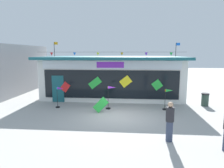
% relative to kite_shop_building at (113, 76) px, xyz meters
% --- Properties ---
extents(ground_plane, '(80.00, 80.00, 0.00)m').
position_rel_kite_shop_building_xyz_m(ground_plane, '(0.71, -6.00, -1.70)').
color(ground_plane, '#ADAAA5').
extents(kite_shop_building, '(11.33, 6.72, 4.61)m').
position_rel_kite_shop_building_xyz_m(kite_shop_building, '(0.00, 0.00, 0.00)').
color(kite_shop_building, silver).
rests_on(kite_shop_building, ground_plane).
extents(wind_spinner_far_left, '(0.63, 0.29, 1.40)m').
position_rel_kite_shop_building_xyz_m(wind_spinner_far_left, '(-3.28, -4.45, -0.73)').
color(wind_spinner_far_left, black).
rests_on(wind_spinner_far_left, ground_plane).
extents(wind_spinner_left, '(0.67, 0.32, 1.53)m').
position_rel_kite_shop_building_xyz_m(wind_spinner_left, '(0.18, -4.47, -0.64)').
color(wind_spinner_left, black).
rests_on(wind_spinner_left, ground_plane).
extents(wind_spinner_center_left, '(0.65, 0.30, 1.38)m').
position_rel_kite_shop_building_xyz_m(wind_spinner_center_left, '(3.88, -4.38, -0.72)').
color(wind_spinner_center_left, black).
rests_on(wind_spinner_center_left, ground_plane).
extents(person_mid_plaza, '(0.34, 0.34, 1.68)m').
position_rel_kite_shop_building_xyz_m(person_mid_plaza, '(3.07, -9.14, -0.85)').
color(person_mid_plaza, '#333D56').
rests_on(person_mid_plaza, ground_plane).
extents(trash_bin, '(0.52, 0.52, 0.90)m').
position_rel_kite_shop_building_xyz_m(trash_bin, '(6.66, -3.14, -1.25)').
color(trash_bin, '#2D4238').
rests_on(trash_bin, ground_plane).
extents(display_kite_on_ground, '(0.98, 0.31, 0.98)m').
position_rel_kite_shop_building_xyz_m(display_kite_on_ground, '(-0.36, -5.35, -1.21)').
color(display_kite_on_ground, green).
rests_on(display_kite_on_ground, ground_plane).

